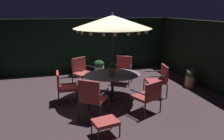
{
  "coord_description": "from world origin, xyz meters",
  "views": [
    {
      "loc": [
        -1.52,
        -6.46,
        2.69
      ],
      "look_at": [
        0.23,
        -0.12,
        0.87
      ],
      "focal_mm": 35.71,
      "sensor_mm": 36.0,
      "label": 1
    }
  ],
  "objects_px": {
    "centerpiece_planter": "(112,68)",
    "patio_umbrella": "(112,22)",
    "potted_plant_left_near": "(190,79)",
    "patio_chair_southwest": "(64,85)",
    "potted_plant_front_corner": "(78,67)",
    "patio_chair_northeast": "(148,95)",
    "potted_plant_back_center": "(99,67)",
    "patio_chair_east": "(159,78)",
    "potted_plant_right_far": "(126,63)",
    "ottoman_footrest": "(105,122)",
    "patio_dining_table": "(112,78)",
    "patio_chair_southeast": "(123,68)",
    "patio_chair_north": "(92,96)",
    "patio_chair_south": "(82,70)"
  },
  "relations": [
    {
      "from": "potted_plant_back_center",
      "to": "potted_plant_front_corner",
      "type": "relative_size",
      "value": 0.86
    },
    {
      "from": "patio_chair_north",
      "to": "patio_chair_northeast",
      "type": "bearing_deg",
      "value": -5.3
    },
    {
      "from": "centerpiece_planter",
      "to": "patio_umbrella",
      "type": "bearing_deg",
      "value": 67.45
    },
    {
      "from": "patio_dining_table",
      "to": "potted_plant_front_corner",
      "type": "xyz_separation_m",
      "value": [
        -0.74,
        2.65,
        -0.25
      ]
    },
    {
      "from": "centerpiece_planter",
      "to": "ottoman_footrest",
      "type": "bearing_deg",
      "value": -109.22
    },
    {
      "from": "patio_chair_northeast",
      "to": "patio_chair_southeast",
      "type": "height_order",
      "value": "patio_chair_southeast"
    },
    {
      "from": "patio_chair_southwest",
      "to": "potted_plant_front_corner",
      "type": "relative_size",
      "value": 1.32
    },
    {
      "from": "patio_chair_southeast",
      "to": "potted_plant_front_corner",
      "type": "relative_size",
      "value": 1.42
    },
    {
      "from": "patio_chair_northeast",
      "to": "patio_chair_southwest",
      "type": "xyz_separation_m",
      "value": [
        -2.07,
        1.37,
        -0.0
      ]
    },
    {
      "from": "centerpiece_planter",
      "to": "patio_chair_southeast",
      "type": "relative_size",
      "value": 0.41
    },
    {
      "from": "potted_plant_right_far",
      "to": "patio_chair_southwest",
      "type": "bearing_deg",
      "value": -135.4
    },
    {
      "from": "centerpiece_planter",
      "to": "ottoman_footrest",
      "type": "xyz_separation_m",
      "value": [
        -0.66,
        -1.88,
        -0.68
      ]
    },
    {
      "from": "patio_chair_southwest",
      "to": "potted_plant_back_center",
      "type": "xyz_separation_m",
      "value": [
        1.61,
        2.6,
        -0.23
      ]
    },
    {
      "from": "patio_umbrella",
      "to": "patio_chair_northeast",
      "type": "relative_size",
      "value": 2.85
    },
    {
      "from": "ottoman_footrest",
      "to": "patio_chair_north",
      "type": "bearing_deg",
      "value": 98.38
    },
    {
      "from": "potted_plant_back_center",
      "to": "potted_plant_right_far",
      "type": "distance_m",
      "value": 1.33
    },
    {
      "from": "patio_umbrella",
      "to": "potted_plant_back_center",
      "type": "relative_size",
      "value": 4.3
    },
    {
      "from": "patio_chair_east",
      "to": "potted_plant_right_far",
      "type": "height_order",
      "value": "patio_chair_east"
    },
    {
      "from": "patio_chair_southeast",
      "to": "potted_plant_right_far",
      "type": "distance_m",
      "value": 1.81
    },
    {
      "from": "patio_chair_southeast",
      "to": "patio_chair_south",
      "type": "height_order",
      "value": "patio_chair_south"
    },
    {
      "from": "centerpiece_planter",
      "to": "potted_plant_front_corner",
      "type": "distance_m",
      "value": 2.98
    },
    {
      "from": "patio_umbrella",
      "to": "patio_chair_east",
      "type": "xyz_separation_m",
      "value": [
        1.45,
        -0.24,
        -1.75
      ]
    },
    {
      "from": "ottoman_footrest",
      "to": "patio_chair_south",
      "type": "bearing_deg",
      "value": 90.4
    },
    {
      "from": "centerpiece_planter",
      "to": "patio_chair_northeast",
      "type": "distance_m",
      "value": 1.41
    },
    {
      "from": "potted_plant_back_center",
      "to": "potted_plant_front_corner",
      "type": "xyz_separation_m",
      "value": [
        -0.88,
        0.02,
        0.08
      ]
    },
    {
      "from": "patio_chair_southwest",
      "to": "potted_plant_left_near",
      "type": "relative_size",
      "value": 1.51
    },
    {
      "from": "patio_chair_south",
      "to": "patio_chair_east",
      "type": "bearing_deg",
      "value": -34.21
    },
    {
      "from": "patio_umbrella",
      "to": "potted_plant_left_near",
      "type": "distance_m",
      "value": 3.55
    },
    {
      "from": "patio_dining_table",
      "to": "patio_umbrella",
      "type": "distance_m",
      "value": 1.69
    },
    {
      "from": "patio_chair_south",
      "to": "ottoman_footrest",
      "type": "relative_size",
      "value": 1.71
    },
    {
      "from": "patio_chair_southwest",
      "to": "potted_plant_right_far",
      "type": "distance_m",
      "value": 4.1
    },
    {
      "from": "patio_chair_south",
      "to": "patio_chair_southwest",
      "type": "distance_m",
      "value": 1.42
    },
    {
      "from": "potted_plant_front_corner",
      "to": "patio_chair_northeast",
      "type": "bearing_deg",
      "value": -71.42
    },
    {
      "from": "ottoman_footrest",
      "to": "potted_plant_front_corner",
      "type": "bearing_deg",
      "value": 90.03
    },
    {
      "from": "patio_chair_northeast",
      "to": "potted_plant_back_center",
      "type": "relative_size",
      "value": 1.51
    },
    {
      "from": "patio_chair_southeast",
      "to": "potted_plant_front_corner",
      "type": "bearing_deg",
      "value": 137.14
    },
    {
      "from": "patio_chair_north",
      "to": "patio_chair_northeast",
      "type": "xyz_separation_m",
      "value": [
        1.47,
        -0.14,
        -0.07
      ]
    },
    {
      "from": "patio_chair_east",
      "to": "potted_plant_front_corner",
      "type": "relative_size",
      "value": 1.41
    },
    {
      "from": "patio_chair_east",
      "to": "patio_chair_southwest",
      "type": "relative_size",
      "value": 1.07
    },
    {
      "from": "patio_chair_southeast",
      "to": "potted_plant_right_far",
      "type": "bearing_deg",
      "value": 67.56
    },
    {
      "from": "patio_chair_north",
      "to": "potted_plant_back_center",
      "type": "bearing_deg",
      "value": 75.22
    },
    {
      "from": "patio_chair_southwest",
      "to": "patio_chair_southeast",
      "type": "bearing_deg",
      "value": 28.69
    },
    {
      "from": "potted_plant_back_center",
      "to": "patio_chair_south",
      "type": "bearing_deg",
      "value": -123.57
    },
    {
      "from": "ottoman_footrest",
      "to": "patio_dining_table",
      "type": "bearing_deg",
      "value": 70.47
    },
    {
      "from": "patio_umbrella",
      "to": "patio_chair_northeast",
      "type": "height_order",
      "value": "patio_umbrella"
    },
    {
      "from": "patio_dining_table",
      "to": "patio_umbrella",
      "type": "bearing_deg",
      "value": -148.44
    },
    {
      "from": "patio_chair_southwest",
      "to": "potted_plant_front_corner",
      "type": "height_order",
      "value": "patio_chair_southwest"
    },
    {
      "from": "patio_chair_southeast",
      "to": "potted_plant_back_center",
      "type": "relative_size",
      "value": 1.64
    },
    {
      "from": "patio_chair_northeast",
      "to": "potted_plant_left_near",
      "type": "bearing_deg",
      "value": 33.59
    },
    {
      "from": "centerpiece_planter",
      "to": "potted_plant_left_near",
      "type": "xyz_separation_m",
      "value": [
        3.0,
        0.39,
        -0.69
      ]
    }
  ]
}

